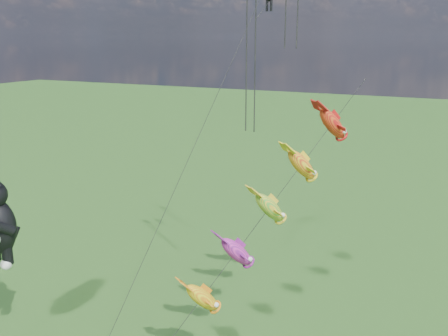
% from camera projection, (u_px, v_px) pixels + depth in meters
% --- Properties ---
extents(fish_windsock_rig, '(9.05, 13.28, 16.25)m').
position_uv_depth(fish_windsock_rig, '(269.00, 208.00, 28.65)').
color(fish_windsock_rig, brown).
rests_on(fish_windsock_rig, ground).
extents(parafoil_rig, '(6.43, 16.81, 25.77)m').
position_uv_depth(parafoil_rig, '(267.00, 1.00, 30.56)').
color(parafoil_rig, brown).
rests_on(parafoil_rig, ground).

